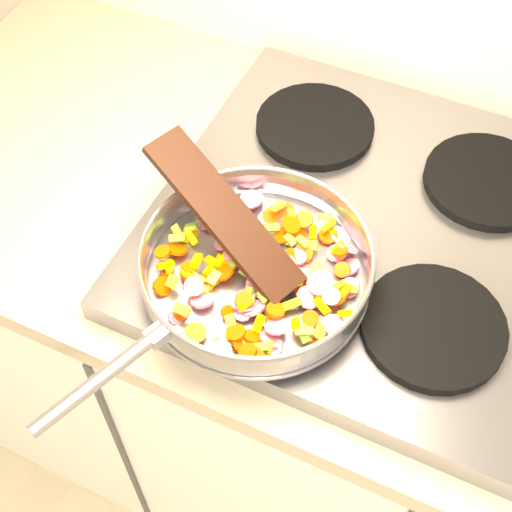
% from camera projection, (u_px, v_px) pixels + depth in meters
% --- Properties ---
extents(cooktop, '(0.60, 0.60, 0.04)m').
position_uv_depth(cooktop, '(365.00, 228.00, 1.05)').
color(cooktop, '#939399').
rests_on(cooktop, counter_top).
extents(grate_fl, '(0.19, 0.19, 0.02)m').
position_uv_depth(grate_fl, '(239.00, 253.00, 0.99)').
color(grate_fl, black).
rests_on(grate_fl, cooktop).
extents(grate_fr, '(0.19, 0.19, 0.02)m').
position_uv_depth(grate_fr, '(433.00, 327.00, 0.92)').
color(grate_fr, black).
rests_on(grate_fr, cooktop).
extents(grate_bl, '(0.19, 0.19, 0.02)m').
position_uv_depth(grate_bl, '(315.00, 126.00, 1.14)').
color(grate_bl, black).
rests_on(grate_bl, cooktop).
extents(grate_br, '(0.19, 0.19, 0.02)m').
position_uv_depth(grate_br, '(487.00, 181.00, 1.07)').
color(grate_br, black).
rests_on(grate_br, cooktop).
extents(saute_pan, '(0.35, 0.50, 0.06)m').
position_uv_depth(saute_pan, '(255.00, 266.00, 0.93)').
color(saute_pan, '#9E9EA5').
rests_on(saute_pan, grate_fl).
extents(vegetable_heap, '(0.29, 0.29, 0.04)m').
position_uv_depth(vegetable_heap, '(261.00, 274.00, 0.94)').
color(vegetable_heap, '#D41449').
rests_on(vegetable_heap, saute_pan).
extents(wooden_spatula, '(0.26, 0.15, 0.11)m').
position_uv_depth(wooden_spatula, '(224.00, 214.00, 0.93)').
color(wooden_spatula, black).
rests_on(wooden_spatula, saute_pan).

